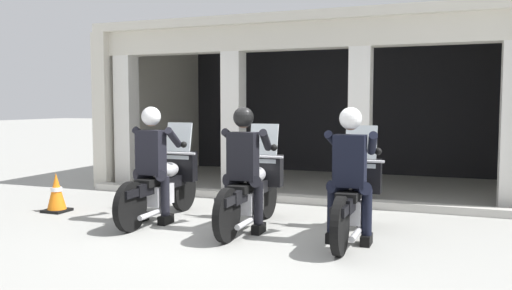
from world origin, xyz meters
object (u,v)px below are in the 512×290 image
(police_officer_left, at_px, (152,154))
(police_officer_right, at_px, (350,163))
(traffic_cone_flank, at_px, (56,193))
(motorcycle_right, at_px, (354,197))
(police_officer_center, at_px, (244,158))
(motorcycle_center, at_px, (252,189))
(motorcycle_left, at_px, (164,184))

(police_officer_left, height_order, police_officer_right, same)
(police_officer_left, xyz_separation_m, traffic_cone_flank, (-1.75, 0.12, -0.65))
(police_officer_left, xyz_separation_m, motorcycle_right, (2.71, 0.18, -0.44))
(police_officer_center, bearing_deg, motorcycle_center, 94.35)
(police_officer_left, height_order, motorcycle_right, police_officer_left)
(motorcycle_left, xyz_separation_m, police_officer_center, (1.35, -0.31, 0.44))
(traffic_cone_flank, bearing_deg, motorcycle_center, 2.52)
(police_officer_center, bearing_deg, police_officer_left, -176.68)
(police_officer_left, distance_m, motorcycle_right, 2.75)
(motorcycle_right, height_order, police_officer_right, police_officer_right)
(police_officer_right, xyz_separation_m, traffic_cone_flank, (-4.46, 0.22, -0.65))
(police_officer_left, xyz_separation_m, police_officer_center, (1.35, -0.03, 0.00))
(motorcycle_center, relative_size, traffic_cone_flank, 3.46)
(motorcycle_center, bearing_deg, traffic_cone_flank, -172.86)
(police_officer_left, relative_size, police_officer_right, 1.00)
(motorcycle_left, height_order, police_officer_right, police_officer_right)
(motorcycle_center, height_order, police_officer_right, police_officer_right)
(motorcycle_left, relative_size, police_officer_center, 1.29)
(motorcycle_left, xyz_separation_m, traffic_cone_flank, (-1.75, -0.17, -0.21))
(police_officer_right, height_order, traffic_cone_flank, police_officer_right)
(traffic_cone_flank, bearing_deg, police_officer_right, -2.81)
(police_officer_center, relative_size, police_officer_right, 1.00)
(police_officer_right, bearing_deg, motorcycle_left, 175.25)
(police_officer_left, bearing_deg, motorcycle_right, -1.92)
(motorcycle_center, distance_m, police_officer_right, 1.46)
(police_officer_left, relative_size, traffic_cone_flank, 2.69)
(motorcycle_right, bearing_deg, police_officer_left, -172.80)
(police_officer_left, bearing_deg, police_officer_right, -7.92)
(police_officer_left, relative_size, motorcycle_center, 0.78)
(police_officer_center, relative_size, motorcycle_right, 0.78)
(motorcycle_right, bearing_deg, traffic_cone_flank, -175.78)
(police_officer_center, distance_m, traffic_cone_flank, 3.18)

